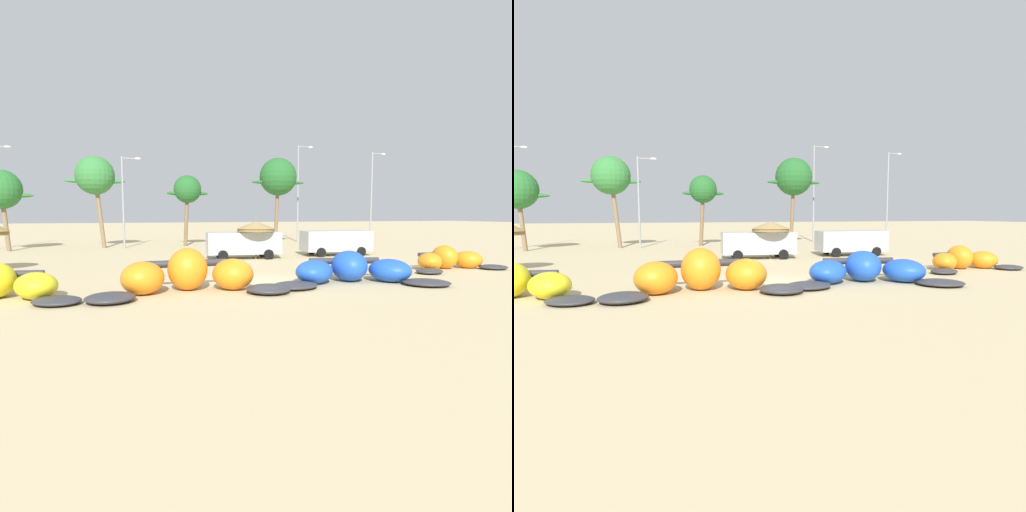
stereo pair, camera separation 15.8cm
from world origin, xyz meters
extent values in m
plane|color=#C6B284|center=(0.00, 0.00, 0.00)|extent=(260.00, 260.00, 0.00)
ellipsoid|color=yellow|center=(-8.80, -1.09, 0.49)|extent=(2.05, 2.18, 0.99)
ellipsoid|color=#333338|center=(-7.97, -2.30, 0.13)|extent=(2.21, 2.10, 0.27)
cylinder|color=#333338|center=(-10.22, 0.15, 0.81)|extent=(3.07, 0.76, 0.28)
ellipsoid|color=#333338|center=(-6.21, -2.53, 0.17)|extent=(2.21, 2.12, 0.35)
ellipsoid|color=orange|center=(-5.06, -1.34, 0.64)|extent=(2.34, 2.38, 1.28)
ellipsoid|color=orange|center=(-3.26, -0.90, 0.87)|extent=(1.64, 1.77, 1.73)
ellipsoid|color=orange|center=(-1.47, -1.36, 0.64)|extent=(2.34, 2.37, 1.28)
ellipsoid|color=#333338|center=(-0.33, -2.56, 0.17)|extent=(2.22, 2.14, 0.35)
cylinder|color=#333338|center=(-3.26, -0.28, 1.02)|extent=(3.44, 0.33, 0.31)
cube|color=#333338|center=(-3.26, -1.07, 0.87)|extent=(1.25, 0.64, 0.04)
ellipsoid|color=#333338|center=(1.05, -1.94, 0.14)|extent=(2.26, 1.94, 0.28)
ellipsoid|color=blue|center=(2.38, -0.98, 0.53)|extent=(2.56, 2.56, 1.05)
ellipsoid|color=blue|center=(4.21, -0.85, 0.71)|extent=(1.94, 2.26, 1.42)
ellipsoid|color=blue|center=(5.88, -1.60, 0.53)|extent=(2.31, 2.50, 1.05)
ellipsoid|color=#333338|center=(6.79, -2.96, 0.14)|extent=(2.55, 2.40, 0.28)
cylinder|color=#333338|center=(4.33, -0.15, 0.86)|extent=(3.41, 0.90, 0.31)
cube|color=#333338|center=(4.17, -1.04, 0.71)|extent=(1.35, 0.93, 0.04)
ellipsoid|color=#333338|center=(9.44, 0.02, 0.13)|extent=(1.93, 1.78, 0.27)
ellipsoid|color=orange|center=(10.27, 1.01, 0.49)|extent=(1.88, 1.98, 0.99)
ellipsoid|color=orange|center=(11.64, 1.45, 0.66)|extent=(1.37, 1.63, 1.33)
ellipsoid|color=orange|center=(13.05, 1.20, 0.49)|extent=(1.96, 2.00, 0.99)
ellipsoid|color=#333338|center=(14.01, 0.33, 0.13)|extent=(1.84, 1.65, 0.27)
cylinder|color=#333338|center=(11.60, 2.00, 0.79)|extent=(2.69, 0.42, 0.24)
cube|color=#333338|center=(11.65, 1.30, 0.66)|extent=(1.01, 0.62, 0.04)
cylinder|color=brown|center=(2.83, 9.36, 1.05)|extent=(0.10, 0.10, 2.09)
cone|color=#9E7F4C|center=(2.83, 9.36, 2.35)|extent=(2.67, 2.67, 0.51)
cylinder|color=olive|center=(2.83, 9.36, 1.99)|extent=(2.54, 2.54, 0.20)
cube|color=#B2B7BC|center=(9.35, 10.11, 1.09)|extent=(5.21, 2.46, 1.50)
cube|color=black|center=(7.96, 10.21, 1.35)|extent=(1.42, 2.13, 0.56)
cylinder|color=black|center=(7.71, 9.19, 0.34)|extent=(0.70, 0.29, 0.68)
cylinder|color=black|center=(7.87, 11.26, 0.34)|extent=(0.70, 0.29, 0.68)
cylinder|color=black|center=(10.84, 8.95, 0.34)|extent=(0.70, 0.29, 0.68)
cylinder|color=black|center=(11.00, 11.02, 0.34)|extent=(0.70, 0.29, 0.68)
cube|color=#B2B7BC|center=(2.13, 10.03, 1.09)|extent=(5.22, 2.40, 1.50)
cube|color=black|center=(0.75, 10.15, 1.35)|extent=(1.43, 2.03, 0.56)
cylinder|color=black|center=(0.49, 9.19, 0.34)|extent=(0.70, 0.30, 0.68)
cylinder|color=black|center=(0.66, 11.14, 0.34)|extent=(0.70, 0.30, 0.68)
cylinder|color=black|center=(3.61, 8.91, 0.34)|extent=(0.70, 0.30, 0.68)
cylinder|color=black|center=(3.78, 10.87, 0.34)|extent=(0.70, 0.30, 0.68)
cylinder|color=#7F6647|center=(-15.22, 21.17, 2.55)|extent=(0.70, 0.36, 5.12)
sphere|color=#286B2D|center=(-15.38, 21.17, 5.11)|extent=(3.23, 3.23, 3.23)
ellipsoid|color=#286B2D|center=(-14.09, 21.17, 4.62)|extent=(2.26, 0.50, 0.36)
cylinder|color=#7F6647|center=(-7.91, 22.29, 3.26)|extent=(0.95, 0.36, 6.52)
sphere|color=#337A38|center=(-8.20, 22.29, 6.51)|extent=(3.42, 3.42, 3.42)
ellipsoid|color=#337A38|center=(-9.57, 22.29, 6.00)|extent=(2.39, 0.50, 0.36)
ellipsoid|color=#337A38|center=(-6.84, 22.29, 6.00)|extent=(2.39, 0.50, 0.36)
cylinder|color=brown|center=(-0.09, 22.62, 2.73)|extent=(0.65, 0.36, 5.47)
sphere|color=#236028|center=(0.05, 22.62, 5.45)|extent=(2.65, 2.65, 2.65)
ellipsoid|color=#236028|center=(-1.01, 22.62, 5.06)|extent=(1.86, 0.50, 0.36)
ellipsoid|color=#236028|center=(1.12, 22.62, 5.06)|extent=(1.86, 0.50, 0.36)
cylinder|color=brown|center=(9.20, 22.62, 3.44)|extent=(0.64, 0.36, 6.88)
sphere|color=#236028|center=(9.34, 22.62, 6.87)|extent=(3.83, 3.83, 3.83)
ellipsoid|color=#236028|center=(7.81, 22.62, 6.30)|extent=(2.68, 0.50, 0.36)
ellipsoid|color=#236028|center=(10.87, 22.62, 6.30)|extent=(2.68, 0.50, 0.36)
cylinder|color=gray|center=(-16.05, 23.67, 8.89)|extent=(1.46, 0.10, 0.10)
ellipsoid|color=silver|center=(-15.32, 23.67, 8.89)|extent=(0.56, 0.24, 0.20)
cylinder|color=gray|center=(-5.87, 21.43, 4.08)|extent=(0.18, 0.18, 8.17)
cylinder|color=gray|center=(-5.19, 21.43, 8.02)|extent=(1.36, 0.10, 0.10)
ellipsoid|color=silver|center=(-4.51, 21.43, 8.02)|extent=(0.56, 0.24, 0.20)
cylinder|color=gray|center=(12.44, 24.74, 5.25)|extent=(0.18, 0.18, 10.51)
cylinder|color=gray|center=(13.17, 24.74, 10.36)|extent=(1.46, 0.10, 0.10)
ellipsoid|color=silver|center=(13.90, 24.74, 10.36)|extent=(0.56, 0.24, 0.20)
cylinder|color=gray|center=(21.63, 24.63, 5.07)|extent=(0.18, 0.18, 10.15)
cylinder|color=gray|center=(22.35, 24.63, 10.00)|extent=(1.44, 0.10, 0.10)
ellipsoid|color=silver|center=(23.07, 24.63, 10.00)|extent=(0.56, 0.24, 0.20)
camera|label=1|loc=(-5.55, -17.72, 3.12)|focal=29.04mm
camera|label=2|loc=(-5.40, -17.76, 3.12)|focal=29.04mm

